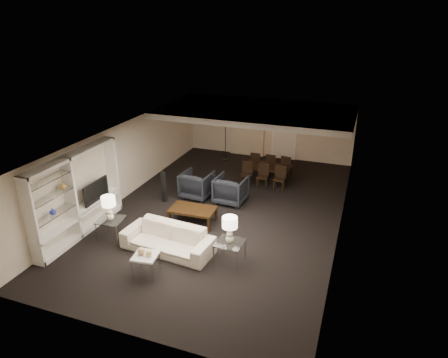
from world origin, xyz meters
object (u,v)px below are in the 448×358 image
at_px(chair_fr, 287,166).
at_px(coffee_table, 193,216).
at_px(side_table_right, 230,253).
at_px(television, 93,191).
at_px(table_lamp_left, 109,208).
at_px(chair_nr, 279,179).
at_px(pendant_light, 264,125).
at_px(armchair_left, 197,185).
at_px(table_lamp_right, 230,230).
at_px(chair_fl, 256,162).
at_px(dining_table, 267,174).
at_px(chair_fm, 271,164).
at_px(marble_table, 146,265).
at_px(chair_nl, 246,174).
at_px(vase_amber, 63,186).
at_px(side_table_left, 112,229).
at_px(chair_nm, 263,176).
at_px(armchair_right, 231,190).
at_px(vase_blue, 53,211).
at_px(floor_lamp, 225,140).
at_px(sofa, 168,239).
at_px(floor_speaker, 164,187).

bearing_deg(chair_fr, coffee_table, 75.09).
bearing_deg(side_table_right, television, 171.89).
relative_size(table_lamp_left, chair_nr, 0.80).
relative_size(pendant_light, table_lamp_left, 0.76).
bearing_deg(side_table_right, armchair_left, 124.88).
relative_size(table_lamp_right, chair_fl, 0.80).
relative_size(armchair_left, chair_fr, 1.15).
relative_size(dining_table, chair_fm, 1.92).
bearing_deg(chair_nr, chair_fl, 132.93).
relative_size(marble_table, chair_nl, 0.64).
xyz_separation_m(chair_nr, chair_fl, (-1.20, 1.30, 0.00)).
xyz_separation_m(table_lamp_left, vase_amber, (-1.00, -0.46, 0.70)).
xyz_separation_m(dining_table, chair_fl, (-0.60, 0.65, 0.14)).
bearing_deg(side_table_left, chair_nm, 58.24).
distance_m(table_lamp_left, chair_nl, 5.37).
distance_m(side_table_right, chair_fm, 6.11).
relative_size(side_table_left, television, 0.63).
bearing_deg(side_table_right, chair_fr, 88.43).
distance_m(armchair_right, television, 4.27).
xyz_separation_m(table_lamp_right, chair_fm, (-0.43, 6.09, -0.53)).
bearing_deg(table_lamp_right, vase_blue, -167.92).
xyz_separation_m(pendant_light, dining_table, (0.35, -0.66, -1.63)).
bearing_deg(television, side_table_left, -122.75).
relative_size(pendant_light, floor_lamp, 0.30).
relative_size(pendant_light, chair_fr, 0.61).
xyz_separation_m(pendant_light, television, (-3.58, -5.48, -0.87)).
bearing_deg(armchair_right, chair_nr, -126.78).
xyz_separation_m(vase_amber, chair_nr, (4.56, 5.25, -1.22)).
bearing_deg(marble_table, floor_lamp, 96.58).
height_order(side_table_left, chair_fr, chair_fr).
height_order(armchair_left, chair_fr, armchair_left).
relative_size(table_lamp_right, floor_lamp, 0.40).
relative_size(chair_nl, chair_fr, 1.00).
distance_m(vase_amber, chair_fl, 7.47).
height_order(pendant_light, chair_fr, pendant_light).
distance_m(sofa, armchair_right, 3.36).
bearing_deg(armchair_right, sofa, 83.24).
xyz_separation_m(floor_speaker, floor_lamp, (0.53, 4.48, 0.33)).
bearing_deg(marble_table, sofa, 90.00).
bearing_deg(floor_speaker, side_table_left, -75.82).
distance_m(table_lamp_left, marble_table, 2.14).
relative_size(side_table_left, chair_fm, 0.77).
distance_m(floor_speaker, floor_lamp, 4.52).
distance_m(coffee_table, chair_fl, 4.55).
height_order(floor_speaker, chair_nl, floor_speaker).
bearing_deg(table_lamp_left, side_table_right, 0.00).
xyz_separation_m(coffee_table, chair_nr, (1.87, 3.19, 0.19)).
bearing_deg(floor_speaker, sofa, -41.38).
xyz_separation_m(floor_speaker, chair_fm, (2.74, 3.48, -0.10)).
bearing_deg(armchair_left, television, 56.59).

